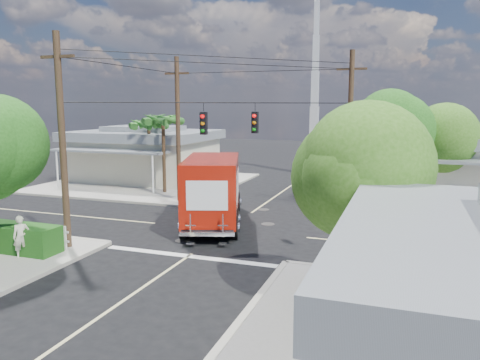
% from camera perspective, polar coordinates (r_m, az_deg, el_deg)
% --- Properties ---
extents(ground, '(120.00, 120.00, 0.00)m').
position_cam_1_polar(ground, '(23.18, -1.66, -6.11)').
color(ground, black).
rests_on(ground, ground).
extents(sidewalk_ne, '(14.12, 14.12, 0.14)m').
position_cam_1_polar(sidewalk_ne, '(32.42, 24.09, -2.40)').
color(sidewalk_ne, gray).
rests_on(sidewalk_ne, ground).
extents(sidewalk_nw, '(14.12, 14.12, 0.14)m').
position_cam_1_polar(sidewalk_nw, '(37.46, -11.23, -0.34)').
color(sidewalk_nw, gray).
rests_on(sidewalk_nw, ground).
extents(road_markings, '(32.00, 32.00, 0.01)m').
position_cam_1_polar(road_markings, '(21.86, -3.06, -7.05)').
color(road_markings, beige).
rests_on(road_markings, ground).
extents(building_ne, '(11.80, 10.20, 4.50)m').
position_cam_1_polar(building_ne, '(33.33, 26.97, 1.61)').
color(building_ne, beige).
rests_on(building_ne, sidewalk_ne).
extents(building_nw, '(10.80, 10.20, 4.30)m').
position_cam_1_polar(building_nw, '(39.10, -11.55, 3.22)').
color(building_nw, beige).
rests_on(building_nw, sidewalk_nw).
extents(radio_tower, '(0.80, 0.80, 17.00)m').
position_cam_1_polar(radio_tower, '(41.56, 9.07, 8.35)').
color(radio_tower, silver).
rests_on(radio_tower, ground).
extents(tree_ne_front, '(4.21, 4.14, 6.66)m').
position_cam_1_polar(tree_ne_front, '(27.66, 17.74, 5.94)').
color(tree_ne_front, '#422D1C').
rests_on(tree_ne_front, sidewalk_ne).
extents(tree_ne_back, '(3.77, 3.66, 5.82)m').
position_cam_1_polar(tree_ne_back, '(29.92, 22.83, 4.75)').
color(tree_ne_back, '#422D1C').
rests_on(tree_ne_back, sidewalk_ne).
extents(tree_se, '(3.67, 3.54, 5.62)m').
position_cam_1_polar(tree_se, '(13.81, 14.78, 0.35)').
color(tree_se, '#422D1C').
rests_on(tree_se, sidewalk_se).
extents(palm_nw_front, '(3.01, 3.08, 5.59)m').
position_cam_1_polar(palm_nw_front, '(32.38, -9.38, 7.12)').
color(palm_nw_front, '#422D1C').
rests_on(palm_nw_front, sidewalk_nw).
extents(palm_nw_back, '(3.01, 3.08, 5.19)m').
position_cam_1_polar(palm_nw_back, '(34.68, -11.08, 6.58)').
color(palm_nw_back, '#422D1C').
rests_on(palm_nw_back, sidewalk_nw).
extents(utility_poles, '(12.00, 10.68, 9.00)m').
position_cam_1_polar(utility_poles, '(24.50, -3.82, 5.78)').
color(utility_poles, '#473321').
rests_on(utility_poles, ground).
extents(picket_fence, '(5.94, 0.06, 1.00)m').
position_cam_1_polar(picket_fence, '(22.68, -25.99, -5.61)').
color(picket_fence, silver).
rests_on(picket_fence, sidewalk_sw).
extents(vending_boxes, '(1.90, 0.50, 1.10)m').
position_cam_1_polar(vending_boxes, '(27.63, 15.83, -2.51)').
color(vending_boxes, red).
rests_on(vending_boxes, sidewalk_ne).
extents(delivery_truck, '(4.85, 8.46, 3.52)m').
position_cam_1_polar(delivery_truck, '(23.96, -3.29, -1.24)').
color(delivery_truck, black).
rests_on(delivery_truck, ground).
extents(parked_car, '(5.65, 3.90, 1.43)m').
position_cam_1_polar(parked_car, '(22.94, 26.92, -5.42)').
color(parked_car, silver).
rests_on(parked_car, ground).
extents(pedestrian, '(0.71, 0.72, 1.67)m').
position_cam_1_polar(pedestrian, '(20.35, -25.12, -6.29)').
color(pedestrian, beige).
rests_on(pedestrian, sidewalk_sw).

